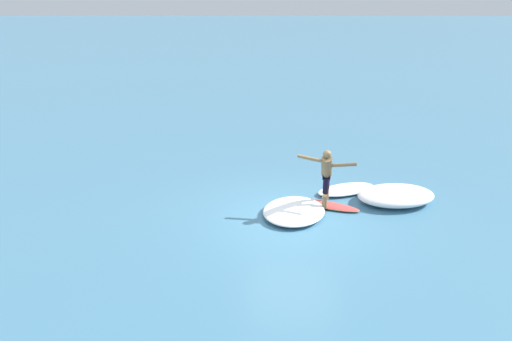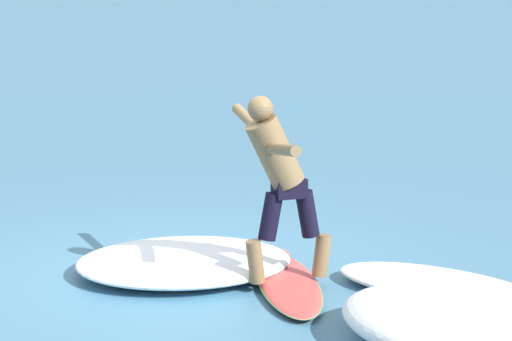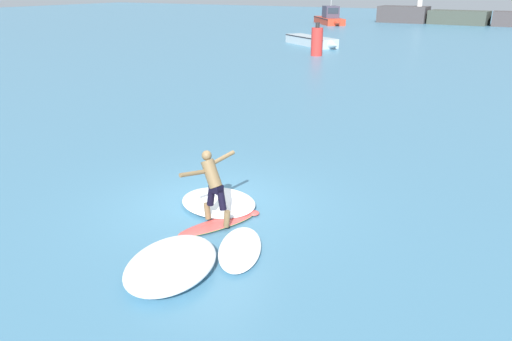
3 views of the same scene
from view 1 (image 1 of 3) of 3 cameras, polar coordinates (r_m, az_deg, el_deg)
ground_plane at (r=12.87m, az=4.24°, el=-5.38°), size 200.00×200.00×0.00m
surfboard at (r=13.59m, az=7.77°, el=-3.88°), size 1.25×2.03×0.22m
surfer at (r=13.13m, az=8.07°, el=-0.20°), size 0.82×1.51×1.58m
wave_foam_at_tail at (r=14.19m, az=15.69°, el=-2.76°), size 1.91×2.40×0.39m
wave_foam_at_nose at (r=12.98m, az=4.35°, el=-4.63°), size 2.28×2.06×0.21m
wave_foam_beside at (r=14.60m, az=10.25°, el=-2.14°), size 1.51×1.99×0.16m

